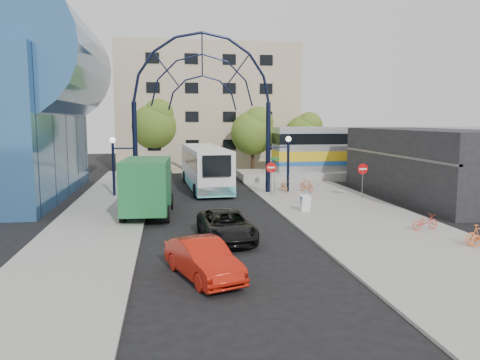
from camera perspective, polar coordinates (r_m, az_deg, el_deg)
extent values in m
plane|color=black|center=(22.08, -1.63, -7.57)|extent=(120.00, 120.00, 0.00)
cube|color=gray|center=(27.91, 13.86, -4.49)|extent=(8.00, 56.00, 0.12)
cube|color=gray|center=(28.00, -16.58, -4.54)|extent=(5.00, 50.00, 0.12)
cylinder|color=black|center=(35.31, -12.65, 3.64)|extent=(0.36, 0.36, 7.00)
cylinder|color=black|center=(36.06, 3.44, 3.88)|extent=(0.36, 0.36, 7.00)
cylinder|color=black|center=(35.57, -15.16, 1.16)|extent=(0.20, 0.20, 4.00)
cylinder|color=black|center=(36.55, 5.88, 1.54)|extent=(0.20, 0.20, 4.00)
sphere|color=white|center=(35.41, -15.28, 4.70)|extent=(0.44, 0.44, 0.44)
sphere|color=white|center=(36.40, 5.92, 4.99)|extent=(0.44, 0.44, 0.44)
cylinder|color=slate|center=(34.29, 3.80, -0.13)|extent=(0.06, 0.06, 2.20)
cylinder|color=red|center=(34.17, 3.81, 1.53)|extent=(0.80, 0.04, 0.80)
cube|color=white|center=(34.14, 3.82, 1.52)|extent=(0.55, 0.02, 0.12)
cylinder|color=slate|center=(34.32, 14.69, -0.35)|extent=(0.06, 0.06, 2.20)
cylinder|color=red|center=(34.21, 14.75, 1.31)|extent=(0.76, 0.04, 0.76)
cube|color=white|center=(34.18, 14.77, 1.30)|extent=(0.55, 0.02, 0.12)
cylinder|color=slate|center=(34.92, 4.23, 0.50)|extent=(0.05, 0.05, 2.80)
cube|color=#146626|center=(34.79, 4.25, 2.62)|extent=(0.70, 0.03, 0.18)
cube|color=#146626|center=(34.81, 4.25, 2.21)|extent=(0.03, 0.70, 0.18)
cube|color=white|center=(28.66, 8.07, -2.89)|extent=(0.55, 0.26, 0.99)
cube|color=white|center=(28.99, 7.87, -2.77)|extent=(0.55, 0.26, 0.99)
cube|color=#1E59A5|center=(28.77, 7.98, -2.18)|extent=(0.55, 0.42, 0.14)
cylinder|color=#2F5E91|center=(37.59, -23.85, 13.34)|extent=(9.00, 16.00, 9.00)
cube|color=black|center=(36.47, 21.99, 1.82)|extent=(6.00, 16.00, 5.00)
cube|color=tan|center=(56.37, -4.16, 8.69)|extent=(20.00, 12.00, 14.00)
cube|color=gray|center=(49.04, 18.73, 0.79)|extent=(32.00, 5.00, 0.80)
cube|color=#B7B7BC|center=(48.84, 18.85, 3.71)|extent=(25.00, 3.00, 4.20)
cube|color=gold|center=(48.87, 18.83, 3.01)|extent=(25.10, 3.05, 0.90)
cube|color=black|center=(48.79, 18.90, 4.88)|extent=(25.05, 3.05, 1.00)
cube|color=#1E59A5|center=(48.93, 18.79, 2.19)|extent=(25.10, 3.05, 0.35)
cylinder|color=#382314|center=(48.16, 1.55, 2.10)|extent=(0.36, 0.36, 2.52)
sphere|color=#2D5A17|center=(47.97, 1.56, 5.76)|extent=(4.48, 4.48, 4.48)
sphere|color=#2D5A17|center=(47.75, 2.23, 7.10)|extent=(3.08, 3.08, 3.08)
cylinder|color=#382314|center=(51.36, -10.33, 2.51)|extent=(0.36, 0.36, 2.88)
sphere|color=#2D5A17|center=(51.18, -10.42, 6.44)|extent=(5.12, 5.12, 5.12)
sphere|color=#2D5A17|center=(50.87, -9.89, 7.89)|extent=(3.52, 3.52, 3.52)
cylinder|color=#382314|center=(51.50, 7.73, 2.28)|extent=(0.36, 0.36, 2.34)
sphere|color=#2D5A17|center=(51.33, 7.78, 5.46)|extent=(4.16, 4.16, 4.16)
sphere|color=#2D5A17|center=(51.17, 8.44, 6.61)|extent=(2.86, 2.86, 2.86)
cube|color=silver|center=(38.99, -4.29, 1.75)|extent=(3.40, 12.48, 3.12)
cube|color=#63DBDD|center=(39.13, -4.28, -0.13)|extent=(3.44, 12.49, 0.75)
cube|color=black|center=(38.93, -4.30, 2.69)|extent=(3.45, 12.24, 0.97)
cube|color=black|center=(32.77, -2.84, 1.73)|extent=(2.03, 0.26, 1.50)
cube|color=black|center=(45.05, -5.34, 2.29)|extent=(2.58, 0.33, 1.72)
cylinder|color=black|center=(42.77, -6.74, 0.38)|extent=(0.36, 1.05, 1.03)
cylinder|color=black|center=(43.09, -3.20, 0.47)|extent=(0.36, 1.05, 1.03)
cylinder|color=black|center=(34.49, -5.46, -1.29)|extent=(0.36, 1.05, 1.03)
cylinder|color=black|center=(34.89, -1.09, -1.16)|extent=(0.36, 1.05, 1.03)
cube|color=black|center=(30.54, -10.66, -1.30)|extent=(2.56, 2.66, 2.30)
cube|color=black|center=(31.71, -10.47, -0.12)|extent=(2.10, 0.24, 1.05)
cube|color=#1B6A33|center=(27.32, -11.31, -0.56)|extent=(2.81, 4.97, 2.93)
cylinder|color=black|center=(30.47, -12.94, -2.62)|extent=(0.34, 1.02, 1.01)
cylinder|color=black|center=(30.24, -8.41, -2.59)|extent=(0.34, 1.02, 1.01)
cylinder|color=black|center=(26.50, -14.11, -4.15)|extent=(0.34, 1.02, 1.01)
cylinder|color=black|center=(26.23, -8.90, -4.13)|extent=(0.34, 1.02, 1.01)
imported|color=black|center=(22.32, -1.68, -5.57)|extent=(2.63, 5.15, 1.39)
imported|color=#AC170A|center=(17.14, -4.53, -9.59)|extent=(2.83, 4.51, 1.40)
imported|color=orange|center=(36.65, 5.40, -0.70)|extent=(0.61, 1.70, 0.89)
imported|color=orange|center=(36.66, 8.10, -0.66)|extent=(1.00, 1.71, 0.99)
imported|color=red|center=(25.67, 21.63, -4.78)|extent=(1.60, 0.83, 0.80)
imported|color=orange|center=(23.55, 27.26, -5.96)|extent=(1.62, 0.58, 0.95)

